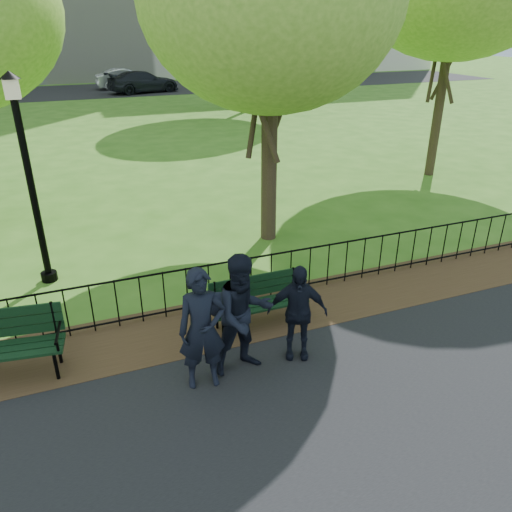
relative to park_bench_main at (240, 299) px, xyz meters
name	(u,v)px	position (x,y,z in m)	size (l,w,h in m)	color
ground	(262,371)	(-0.09, -1.17, -0.58)	(120.00, 120.00, 0.00)	#35661B
dirt_strip	(229,320)	(-0.09, 0.33, -0.57)	(60.00, 1.60, 0.01)	#3D2A19
far_street	(83,91)	(-0.09, 33.83, -0.58)	(70.00, 9.00, 0.01)	black
iron_fence	(220,283)	(-0.09, 0.83, -0.08)	(24.06, 0.06, 1.00)	black
park_bench_main	(240,299)	(0.00, 0.00, 0.00)	(1.79, 0.51, 0.93)	black
lamppost	(29,176)	(-2.97, 3.07, 1.58)	(0.36, 0.36, 3.98)	black
person_left	(202,329)	(-0.95, -1.11, 0.34)	(0.66, 0.43, 1.81)	black
person_mid	(244,315)	(-0.30, -1.00, 0.36)	(0.90, 0.47, 1.86)	black
person_right	(297,312)	(0.55, -0.99, 0.20)	(0.90, 0.37, 1.54)	black
sedan_silver	(126,79)	(3.13, 34.09, 0.16)	(1.56, 4.46, 1.47)	#B2B4BB
sedan_dark	(143,82)	(3.95, 31.42, 0.17)	(2.08, 5.11, 1.48)	black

